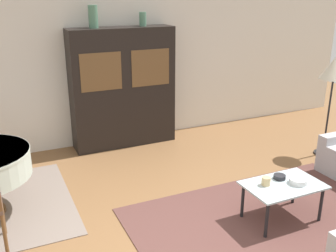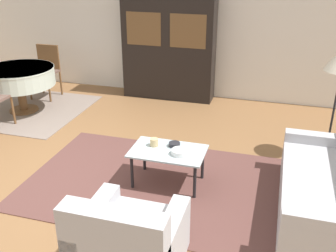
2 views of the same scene
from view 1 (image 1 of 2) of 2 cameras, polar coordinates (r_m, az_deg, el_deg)
name	(u,v)px [view 1 (image 1 of 2)]	position (r m, az deg, el deg)	size (l,w,h in m)	color
wall_back	(99,62)	(6.46, -10.04, 9.10)	(10.00, 0.06, 2.70)	silver
area_rug	(274,223)	(4.64, 15.13, -13.43)	(3.10, 2.04, 0.01)	brown
coffee_table	(283,188)	(4.54, 16.35, -8.66)	(0.86, 0.55, 0.43)	black
display_cabinet	(123,88)	(6.38, -6.55, 5.51)	(1.66, 0.43, 1.91)	black
floor_lamp	(334,71)	(6.31, 23.00, 7.35)	(0.43, 0.43, 1.54)	black
cup	(266,181)	(4.43, 14.04, -7.77)	(0.10, 0.10, 0.09)	tan
bowl	(298,181)	(4.57, 18.38, -7.60)	(0.19, 0.19, 0.06)	white
bowl_small	(280,177)	(4.62, 15.88, -7.12)	(0.13, 0.13, 0.05)	#232328
vase_tall	(93,17)	(6.09, -10.81, 15.33)	(0.14, 0.14, 0.33)	#4C7A60
vase_short	(143,19)	(6.33, -3.68, 15.22)	(0.11, 0.11, 0.21)	#4C7A60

